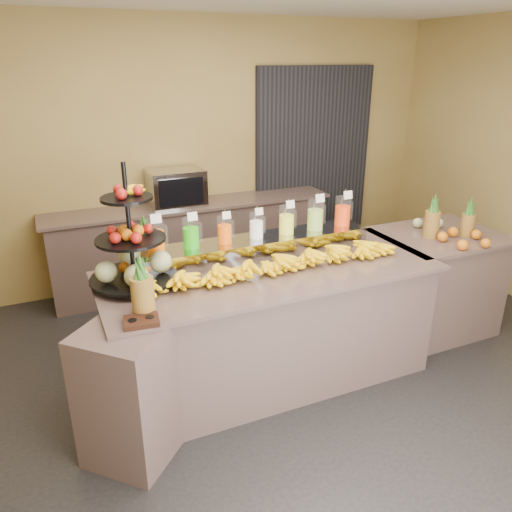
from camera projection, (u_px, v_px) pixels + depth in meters
ground at (287, 397)px, 3.76m from camera, size 6.00×6.00×0.00m
room_envelope at (267, 128)px, 3.80m from camera, size 6.04×5.02×2.82m
buffet_counter at (259, 330)px, 3.76m from camera, size 2.75×1.25×0.93m
right_counter at (433, 282)px, 4.57m from camera, size 1.08×0.88×0.93m
back_ledge at (194, 244)px, 5.49m from camera, size 3.10×0.55×0.93m
pitcher_tray at (256, 247)px, 3.88m from camera, size 1.85×0.30×0.15m
juice_pitcher_orange_a at (156, 239)px, 3.52m from camera, size 0.13×0.14×0.32m
juice_pitcher_green at (191, 235)px, 3.62m from camera, size 0.12×0.13×0.30m
juice_pitcher_orange_b at (225, 231)px, 3.72m from camera, size 0.11×0.11×0.27m
juice_pitcher_milk at (256, 227)px, 3.82m from camera, size 0.11×0.11×0.26m
juice_pitcher_lemon at (287, 222)px, 3.91m from camera, size 0.12×0.13×0.29m
juice_pitcher_lime at (315, 217)px, 4.01m from camera, size 0.13×0.14×0.32m
juice_pitcher_orange_c at (343, 213)px, 4.11m from camera, size 0.13×0.14×0.32m
banana_heap at (276, 260)px, 3.63m from camera, size 2.05×0.19×0.17m
fruit_stand at (138, 254)px, 3.37m from camera, size 0.63×0.63×0.84m
condiment_caddy at (141, 321)px, 2.91m from camera, size 0.22×0.18×0.03m
pineapple_left_a at (142, 291)px, 2.98m from camera, size 0.14×0.14×0.40m
pineapple_left_b at (146, 245)px, 3.73m from camera, size 0.13×0.13×0.39m
right_fruit_pile at (456, 232)px, 4.23m from camera, size 0.44×0.42×0.23m
oven_warmer at (176, 188)px, 5.19m from camera, size 0.57×0.40×0.38m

